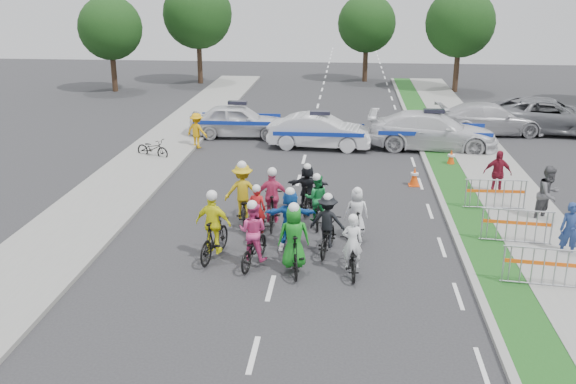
# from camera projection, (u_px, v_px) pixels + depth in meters

# --- Properties ---
(ground) EXTENTS (90.00, 90.00, 0.00)m
(ground) POSITION_uv_depth(u_px,v_px,m) (271.00, 288.00, 16.00)
(ground) COLOR #28282B
(ground) RESTS_ON ground
(curb_right) EXTENTS (0.20, 60.00, 0.12)m
(curb_right) POSITION_uv_depth(u_px,v_px,m) (449.00, 221.00, 20.25)
(curb_right) COLOR gray
(curb_right) RESTS_ON ground
(grass_strip) EXTENTS (1.20, 60.00, 0.11)m
(grass_strip) POSITION_uv_depth(u_px,v_px,m) (472.00, 222.00, 20.19)
(grass_strip) COLOR #194B18
(grass_strip) RESTS_ON ground
(sidewalk_right) EXTENTS (2.40, 60.00, 0.13)m
(sidewalk_right) POSITION_uv_depth(u_px,v_px,m) (531.00, 223.00, 20.03)
(sidewalk_right) COLOR gray
(sidewalk_right) RESTS_ON ground
(sidewalk_left) EXTENTS (3.00, 60.00, 0.13)m
(sidewalk_left) POSITION_uv_depth(u_px,v_px,m) (94.00, 209.00, 21.28)
(sidewalk_left) COLOR gray
(sidewalk_left) RESTS_ON ground
(rider_0) EXTENTS (0.71, 1.71, 1.70)m
(rider_0) POSITION_uv_depth(u_px,v_px,m) (352.00, 254.00, 16.61)
(rider_0) COLOR black
(rider_0) RESTS_ON ground
(rider_1) EXTENTS (0.90, 1.92, 1.96)m
(rider_1) POSITION_uv_depth(u_px,v_px,m) (294.00, 245.00, 16.67)
(rider_1) COLOR black
(rider_1) RESTS_ON ground
(rider_2) EXTENTS (1.00, 1.92, 1.87)m
(rider_2) POSITION_uv_depth(u_px,v_px,m) (253.00, 241.00, 17.11)
(rider_2) COLOR black
(rider_2) RESTS_ON ground
(rider_3) EXTENTS (1.07, 1.98, 2.01)m
(rider_3) POSITION_uv_depth(u_px,v_px,m) (214.00, 232.00, 17.48)
(rider_3) COLOR black
(rider_3) RESTS_ON ground
(rider_4) EXTENTS (1.06, 1.82, 1.78)m
(rider_4) POSITION_uv_depth(u_px,v_px,m) (327.00, 229.00, 17.91)
(rider_4) COLOR black
(rider_4) RESTS_ON ground
(rider_5) EXTENTS (1.49, 1.78, 1.84)m
(rider_5) POSITION_uv_depth(u_px,v_px,m) (290.00, 222.00, 18.18)
(rider_5) COLOR black
(rider_5) RESTS_ON ground
(rider_6) EXTENTS (0.71, 1.69, 1.68)m
(rider_6) POSITION_uv_depth(u_px,v_px,m) (257.00, 220.00, 18.96)
(rider_6) COLOR black
(rider_6) RESTS_ON ground
(rider_7) EXTENTS (0.76, 1.63, 1.66)m
(rider_7) POSITION_uv_depth(u_px,v_px,m) (356.00, 219.00, 18.77)
(rider_7) COLOR black
(rider_7) RESTS_ON ground
(rider_8) EXTENTS (0.76, 1.73, 1.72)m
(rider_8) POSITION_uv_depth(u_px,v_px,m) (316.00, 206.00, 19.87)
(rider_8) COLOR black
(rider_8) RESTS_ON ground
(rider_9) EXTENTS (1.00, 1.87, 1.95)m
(rider_9) POSITION_uv_depth(u_px,v_px,m) (273.00, 204.00, 19.71)
(rider_9) COLOR black
(rider_9) RESTS_ON ground
(rider_10) EXTENTS (1.22, 2.09, 2.04)m
(rider_10) POSITION_uv_depth(u_px,v_px,m) (243.00, 199.00, 20.07)
(rider_10) COLOR black
(rider_10) RESTS_ON ground
(rider_11) EXTENTS (1.38, 1.64, 1.70)m
(rider_11) POSITION_uv_depth(u_px,v_px,m) (307.00, 191.00, 20.96)
(rider_11) COLOR black
(rider_11) RESTS_ON ground
(police_car_0) EXTENTS (4.71, 2.07, 1.58)m
(police_car_0) POSITION_uv_depth(u_px,v_px,m) (238.00, 121.00, 31.01)
(police_car_0) COLOR silver
(police_car_0) RESTS_ON ground
(police_car_1) EXTENTS (4.76, 1.99, 1.53)m
(police_car_1) POSITION_uv_depth(u_px,v_px,m) (320.00, 131.00, 28.94)
(police_car_1) COLOR silver
(police_car_1) RESTS_ON ground
(police_car_2) EXTENTS (5.95, 2.94, 1.66)m
(police_car_2) POSITION_uv_depth(u_px,v_px,m) (433.00, 131.00, 28.72)
(police_car_2) COLOR silver
(police_car_2) RESTS_ON ground
(civilian_sedan) EXTENTS (5.44, 2.63, 1.53)m
(civilian_sedan) POSITION_uv_depth(u_px,v_px,m) (491.00, 119.00, 31.52)
(civilian_sedan) COLOR #B9B8BE
(civilian_sedan) RESTS_ON ground
(civilian_suv) EXTENTS (6.47, 3.55, 1.72)m
(civilian_suv) POSITION_uv_depth(u_px,v_px,m) (548.00, 116.00, 31.74)
(civilian_suv) COLOR slate
(civilian_suv) RESTS_ON ground
(spectator_0) EXTENTS (0.64, 0.50, 1.56)m
(spectator_0) POSITION_uv_depth(u_px,v_px,m) (570.00, 230.00, 17.60)
(spectator_0) COLOR navy
(spectator_0) RESTS_ON ground
(spectator_1) EXTENTS (1.13, 1.10, 1.83)m
(spectator_1) POSITION_uv_depth(u_px,v_px,m) (549.00, 194.00, 20.07)
(spectator_1) COLOR #4F4E53
(spectator_1) RESTS_ON ground
(spectator_2) EXTENTS (0.99, 0.47, 1.65)m
(spectator_2) POSITION_uv_depth(u_px,v_px,m) (497.00, 173.00, 22.54)
(spectator_2) COLOR maroon
(spectator_2) RESTS_ON ground
(marshal_hiviz) EXTENTS (1.18, 0.95, 1.60)m
(marshal_hiviz) POSITION_uv_depth(u_px,v_px,m) (197.00, 131.00, 28.92)
(marshal_hiviz) COLOR #E09E0B
(marshal_hiviz) RESTS_ON ground
(barrier_0) EXTENTS (2.04, 0.72, 1.12)m
(barrier_0) POSITION_uv_depth(u_px,v_px,m) (543.00, 269.00, 15.75)
(barrier_0) COLOR #A5A8AD
(barrier_0) RESTS_ON ground
(barrier_1) EXTENTS (2.04, 0.70, 1.12)m
(barrier_1) POSITION_uv_depth(u_px,v_px,m) (516.00, 228.00, 18.34)
(barrier_1) COLOR #A5A8AD
(barrier_1) RESTS_ON ground
(barrier_2) EXTENTS (2.01, 0.52, 1.12)m
(barrier_2) POSITION_uv_depth(u_px,v_px,m) (495.00, 196.00, 21.05)
(barrier_2) COLOR #A5A8AD
(barrier_2) RESTS_ON ground
(cone_0) EXTENTS (0.40, 0.40, 0.70)m
(cone_0) POSITION_uv_depth(u_px,v_px,m) (414.00, 177.00, 23.80)
(cone_0) COLOR #F24C0C
(cone_0) RESTS_ON ground
(cone_1) EXTENTS (0.40, 0.40, 0.70)m
(cone_1) POSITION_uv_depth(u_px,v_px,m) (451.00, 158.00, 26.26)
(cone_1) COLOR #F24C0C
(cone_1) RESTS_ON ground
(parked_bike) EXTENTS (1.71, 1.12, 0.85)m
(parked_bike) POSITION_uv_depth(u_px,v_px,m) (153.00, 148.00, 27.40)
(parked_bike) COLOR black
(parked_bike) RESTS_ON ground
(tree_0) EXTENTS (4.20, 4.20, 6.30)m
(tree_0) POSITION_uv_depth(u_px,v_px,m) (110.00, 28.00, 42.34)
(tree_0) COLOR #382619
(tree_0) RESTS_ON ground
(tree_1) EXTENTS (4.55, 4.55, 6.82)m
(tree_1) POSITION_uv_depth(u_px,v_px,m) (460.00, 23.00, 42.08)
(tree_1) COLOR #382619
(tree_1) RESTS_ON ground
(tree_3) EXTENTS (4.90, 4.90, 7.35)m
(tree_3) POSITION_uv_depth(u_px,v_px,m) (198.00, 14.00, 45.45)
(tree_3) COLOR #382619
(tree_3) RESTS_ON ground
(tree_4) EXTENTS (4.20, 4.20, 6.30)m
(tree_4) POSITION_uv_depth(u_px,v_px,m) (367.00, 24.00, 46.50)
(tree_4) COLOR #382619
(tree_4) RESTS_ON ground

